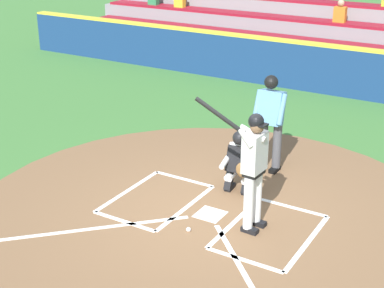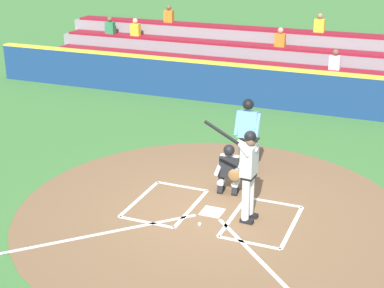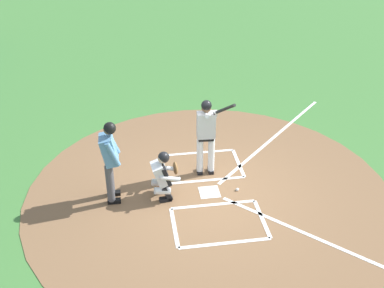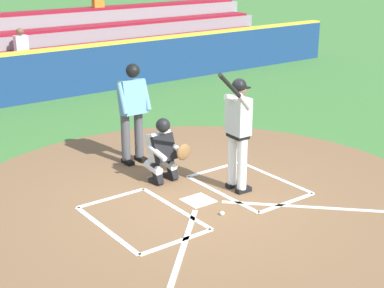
# 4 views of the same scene
# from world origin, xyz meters

# --- Properties ---
(ground_plane) EXTENTS (120.00, 120.00, 0.00)m
(ground_plane) POSITION_xyz_m (0.00, 0.00, 0.00)
(ground_plane) COLOR #427A38
(dirt_circle) EXTENTS (8.00, 8.00, 0.01)m
(dirt_circle) POSITION_xyz_m (0.00, 0.00, 0.01)
(dirt_circle) COLOR brown
(dirt_circle) RESTS_ON ground
(home_plate_and_chalk) EXTENTS (7.93, 4.91, 0.01)m
(home_plate_and_chalk) POSITION_xyz_m (0.00, 0.88, 0.01)
(home_plate_and_chalk) COLOR white
(home_plate_and_chalk) RESTS_ON dirt_circle
(batter) EXTENTS (0.96, 0.67, 2.13)m
(batter) POSITION_xyz_m (-0.74, 0.05, 1.10)
(batter) COLOR white
(batter) RESTS_ON ground
(catcher) EXTENTS (0.62, 0.61, 1.13)m
(catcher) POSITION_xyz_m (-0.02, -0.99, 0.59)
(catcher) COLOR black
(catcher) RESTS_ON ground
(plate_umpire) EXTENTS (0.58, 0.41, 1.86)m
(plate_umpire) POSITION_xyz_m (-0.09, -2.07, 1.08)
(plate_umpire) COLOR #4C4C51
(plate_umpire) RESTS_ON ground
(baseball) EXTENTS (0.07, 0.07, 0.07)m
(baseball) POSITION_xyz_m (0.03, 0.62, 0.04)
(baseball) COLOR white
(baseball) RESTS_ON ground
(backstop_wall) EXTENTS (22.00, 0.36, 1.31)m
(backstop_wall) POSITION_xyz_m (0.00, -7.50, 0.65)
(backstop_wall) COLOR navy
(backstop_wall) RESTS_ON ground
(bleacher_stand) EXTENTS (20.00, 3.40, 2.55)m
(bleacher_stand) POSITION_xyz_m (0.01, -10.20, 0.71)
(bleacher_stand) COLOR gray
(bleacher_stand) RESTS_ON ground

